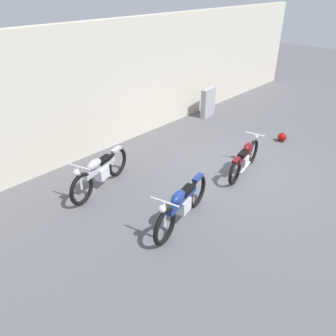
# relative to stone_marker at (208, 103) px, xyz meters

# --- Properties ---
(ground_plane) EXTENTS (40.00, 40.00, 0.00)m
(ground_plane) POSITION_rel_stone_marker_xyz_m (-2.71, -3.12, -0.52)
(ground_plane) COLOR #56565B
(building_wall) EXTENTS (18.00, 0.30, 3.54)m
(building_wall) POSITION_rel_stone_marker_xyz_m (-2.71, 0.71, 1.25)
(building_wall) COLOR beige
(building_wall) RESTS_ON ground_plane
(stone_marker) EXTENTS (0.70, 0.26, 1.04)m
(stone_marker) POSITION_rel_stone_marker_xyz_m (0.00, 0.00, 0.00)
(stone_marker) COLOR #9E9EA3
(stone_marker) RESTS_ON ground_plane
(helmet) EXTENTS (0.27, 0.27, 0.27)m
(helmet) POSITION_rel_stone_marker_xyz_m (-0.17, -3.05, -0.38)
(helmet) COLOR maroon
(helmet) RESTS_ON ground_plane
(motorcycle_maroon) EXTENTS (1.94, 0.64, 0.88)m
(motorcycle_maroon) POSITION_rel_stone_marker_xyz_m (-2.67, -3.20, -0.10)
(motorcycle_maroon) COLOR black
(motorcycle_maroon) RESTS_ON ground_plane
(motorcycle_silver) EXTENTS (2.10, 0.85, 0.97)m
(motorcycle_silver) POSITION_rel_stone_marker_xyz_m (-5.69, -1.09, -0.05)
(motorcycle_silver) COLOR black
(motorcycle_silver) RESTS_ON ground_plane
(motorcycle_blue) EXTENTS (2.12, 0.74, 0.96)m
(motorcycle_blue) POSITION_rel_stone_marker_xyz_m (-5.36, -3.38, -0.05)
(motorcycle_blue) COLOR black
(motorcycle_blue) RESTS_ON ground_plane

